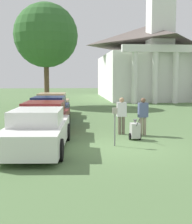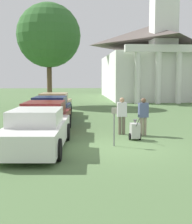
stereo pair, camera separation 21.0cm
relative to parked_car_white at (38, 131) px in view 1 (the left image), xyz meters
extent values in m
plane|color=#517042|center=(2.98, 0.08, -0.68)|extent=(120.00, 120.00, 0.00)
cube|color=silver|center=(0.00, 0.04, -0.12)|extent=(2.21, 5.10, 0.75)
cube|color=silver|center=(-0.01, -0.16, 0.52)|extent=(1.79, 2.20, 0.52)
cylinder|color=black|center=(-0.81, 1.64, -0.33)|extent=(0.23, 0.70, 0.69)
cylinder|color=black|center=(1.02, 1.52, -0.33)|extent=(0.23, 0.70, 0.69)
cylinder|color=black|center=(-1.02, -1.44, -0.33)|extent=(0.23, 0.70, 0.69)
cylinder|color=black|center=(0.82, -1.57, -0.33)|extent=(0.23, 0.70, 0.69)
cube|color=maroon|center=(0.00, 3.12, -0.12)|extent=(2.25, 5.25, 0.74)
cube|color=maroon|center=(-0.01, 2.91, 0.52)|extent=(1.83, 2.26, 0.53)
cylinder|color=black|center=(-0.83, 4.77, -0.33)|extent=(0.23, 0.70, 0.69)
cylinder|color=black|center=(1.05, 4.64, -0.33)|extent=(0.23, 0.70, 0.69)
cylinder|color=black|center=(-1.04, 1.59, -0.33)|extent=(0.23, 0.70, 0.69)
cylinder|color=black|center=(0.83, 1.47, -0.33)|extent=(0.23, 0.70, 0.69)
cube|color=#19234C|center=(0.00, 6.40, -0.10)|extent=(2.23, 5.17, 0.78)
cube|color=#19234C|center=(-0.01, 6.19, 0.55)|extent=(1.81, 2.23, 0.52)
cylinder|color=black|center=(-0.82, 8.02, -0.34)|extent=(0.22, 0.69, 0.68)
cylinder|color=black|center=(1.04, 7.90, -0.34)|extent=(0.22, 0.69, 0.68)
cylinder|color=black|center=(-1.03, 4.89, -0.34)|extent=(0.22, 0.69, 0.68)
cylinder|color=black|center=(0.83, 4.77, -0.34)|extent=(0.22, 0.69, 0.68)
cube|color=tan|center=(0.00, 9.73, -0.10)|extent=(2.22, 4.89, 0.80)
cube|color=tan|center=(-0.01, 9.54, 0.57)|extent=(1.81, 2.11, 0.53)
cylinder|color=black|center=(-0.83, 11.27, -0.35)|extent=(0.22, 0.67, 0.66)
cylinder|color=black|center=(1.03, 11.14, -0.35)|extent=(0.22, 0.67, 0.66)
cylinder|color=black|center=(-1.03, 8.32, -0.35)|extent=(0.22, 0.67, 0.66)
cylinder|color=black|center=(0.84, 8.19, -0.35)|extent=(0.22, 0.67, 0.66)
cylinder|color=slate|center=(2.79, 0.38, -0.07)|extent=(0.05, 0.05, 1.21)
cube|color=gray|center=(2.79, 0.38, 0.64)|extent=(0.18, 0.09, 0.22)
cylinder|color=#665B4C|center=(3.52, 2.70, -0.28)|extent=(0.14, 0.14, 0.80)
cylinder|color=#665B4C|center=(3.35, 2.70, -0.28)|extent=(0.14, 0.14, 0.80)
cube|color=silver|center=(3.43, 2.70, 0.44)|extent=(0.42, 0.23, 0.64)
sphere|color=tan|center=(3.43, 2.70, 0.87)|extent=(0.22, 0.22, 0.22)
cylinder|color=gray|center=(4.42, 2.41, -0.28)|extent=(0.14, 0.14, 0.80)
cylinder|color=gray|center=(4.25, 2.39, -0.28)|extent=(0.14, 0.14, 0.80)
cube|color=#4C597F|center=(4.33, 2.40, 0.44)|extent=(0.44, 0.27, 0.63)
sphere|color=brown|center=(4.33, 2.40, 0.86)|extent=(0.22, 0.22, 0.22)
cube|color=#B2B2AD|center=(3.78, 1.44, -0.30)|extent=(0.37, 0.45, 0.60)
cone|color=#59595B|center=(3.78, 1.44, 0.08)|extent=(0.18, 0.18, 0.16)
cylinder|color=#4C4C4C|center=(3.80, 0.97, 0.10)|extent=(0.05, 0.59, 0.43)
cylinder|color=black|center=(3.57, 1.44, -0.54)|extent=(0.06, 0.28, 0.28)
cylinder|color=black|center=(3.99, 1.45, -0.54)|extent=(0.06, 0.28, 0.28)
cube|color=white|center=(10.36, 26.94, 1.90)|extent=(10.04, 15.54, 5.16)
pyramid|color=#564C47|center=(10.36, 26.94, 6.80)|extent=(10.24, 15.86, 2.32)
cylinder|color=white|center=(7.35, 18.57, 1.77)|extent=(0.56, 0.56, 4.90)
cylinder|color=white|center=(9.36, 18.57, 1.77)|extent=(0.56, 0.56, 4.90)
cylinder|color=white|center=(11.36, 18.57, 1.77)|extent=(0.56, 0.56, 4.90)
cube|color=white|center=(10.36, 18.57, 4.57)|extent=(8.53, 0.70, 0.70)
cylinder|color=brown|center=(-0.88, 17.13, 1.22)|extent=(0.44, 0.44, 3.80)
sphere|color=#33662D|center=(-0.88, 17.13, 5.50)|extent=(5.60, 5.60, 5.60)
camera|label=1|loc=(1.11, -10.96, 1.89)|focal=50.00mm
camera|label=2|loc=(1.32, -10.97, 1.89)|focal=50.00mm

